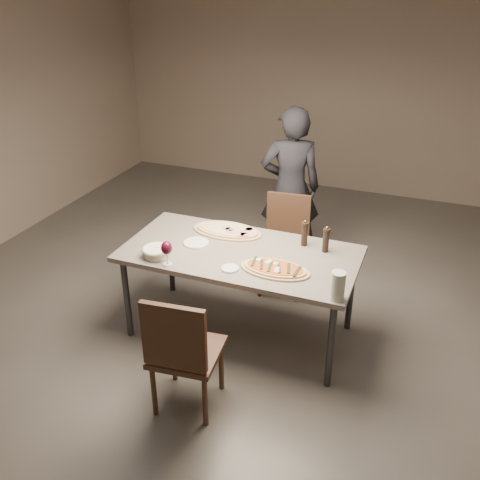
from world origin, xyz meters
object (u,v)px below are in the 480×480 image
(chair_near, at_px, (182,349))
(diner, at_px, (290,188))
(bread_basket, at_px, (156,251))
(chair_far, at_px, (285,238))
(pepper_mill_left, at_px, (305,233))
(ham_pizza, at_px, (227,230))
(carafe, at_px, (338,286))
(dining_table, at_px, (240,258))
(zucchini_pizza, at_px, (275,269))

(chair_near, bearing_deg, diner, 82.86)
(bread_basket, xyz_separation_m, chair_near, (0.53, -0.66, -0.28))
(bread_basket, xyz_separation_m, chair_far, (0.68, 1.14, -0.30))
(pepper_mill_left, distance_m, diner, 1.10)
(chair_near, bearing_deg, ham_pizza, 92.78)
(carafe, xyz_separation_m, chair_far, (-0.71, 1.22, -0.35))
(diner, bearing_deg, bread_basket, 49.31)
(bread_basket, bearing_deg, carafe, -3.28)
(dining_table, xyz_separation_m, chair_near, (-0.03, -0.96, -0.18))
(ham_pizza, bearing_deg, dining_table, -56.71)
(dining_table, height_order, chair_far, chair_far)
(ham_pizza, height_order, diner, diner)
(zucchini_pizza, relative_size, ham_pizza, 0.88)
(dining_table, relative_size, carafe, 8.96)
(ham_pizza, bearing_deg, pepper_mill_left, -4.56)
(chair_near, height_order, chair_far, chair_near)
(bread_basket, distance_m, pepper_mill_left, 1.15)
(ham_pizza, distance_m, bread_basket, 0.67)
(zucchini_pizza, bearing_deg, pepper_mill_left, 80.56)
(ham_pizza, bearing_deg, bread_basket, -125.09)
(zucchini_pizza, bearing_deg, chair_near, -113.34)
(bread_basket, xyz_separation_m, carafe, (1.39, -0.08, 0.06))
(zucchini_pizza, xyz_separation_m, chair_near, (-0.37, -0.78, -0.25))
(dining_table, xyz_separation_m, diner, (0.02, 1.30, 0.10))
(carafe, bearing_deg, dining_table, 155.40)
(dining_table, bearing_deg, carafe, -24.60)
(ham_pizza, xyz_separation_m, chair_near, (0.19, -1.24, -0.25))
(zucchini_pizza, xyz_separation_m, carafe, (0.49, -0.20, 0.08))
(dining_table, height_order, chair_near, chair_near)
(bread_basket, distance_m, carafe, 1.39)
(bread_basket, height_order, pepper_mill_left, pepper_mill_left)
(carafe, height_order, chair_far, carafe)
(pepper_mill_left, xyz_separation_m, carafe, (0.40, -0.66, -0.00))
(zucchini_pizza, xyz_separation_m, bread_basket, (-0.90, -0.12, 0.03))
(zucchini_pizza, height_order, chair_near, chair_near)
(bread_basket, relative_size, chair_far, 0.24)
(bread_basket, bearing_deg, ham_pizza, 59.75)
(bread_basket, relative_size, pepper_mill_left, 0.99)
(zucchini_pizza, bearing_deg, chair_far, 103.92)
(chair_far, bearing_deg, carafe, 114.87)
(chair_far, height_order, diner, diner)
(carafe, xyz_separation_m, chair_near, (-0.86, -0.58, -0.33))
(dining_table, distance_m, ham_pizza, 0.36)
(dining_table, bearing_deg, diner, 89.27)
(ham_pizza, xyz_separation_m, carafe, (1.05, -0.66, 0.08))
(chair_near, relative_size, diner, 0.58)
(zucchini_pizza, height_order, chair_far, chair_far)
(dining_table, bearing_deg, chair_far, 81.85)
(zucchini_pizza, height_order, carafe, carafe)
(bread_basket, height_order, carafe, carafe)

